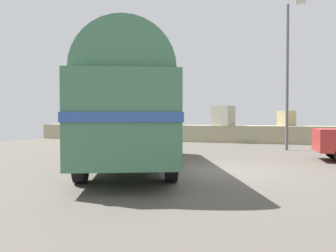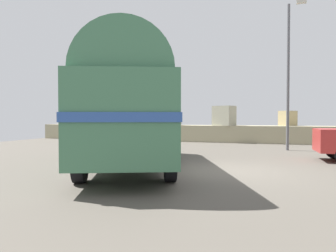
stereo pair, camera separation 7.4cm
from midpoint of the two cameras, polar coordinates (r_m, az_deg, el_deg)
ground at (r=10.08m, az=9.80°, el=-7.73°), size 32.00×26.00×0.02m
breakwater at (r=21.69m, az=15.21°, el=-0.96°), size 31.36×2.51×2.43m
vintage_coach at (r=10.73m, az=-6.76°, el=3.77°), size 5.60×8.83×3.70m
lamp_post at (r=17.13m, az=20.12°, el=9.27°), size 0.84×0.71×7.11m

